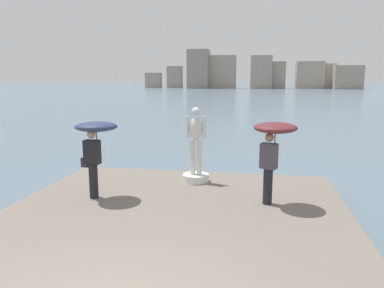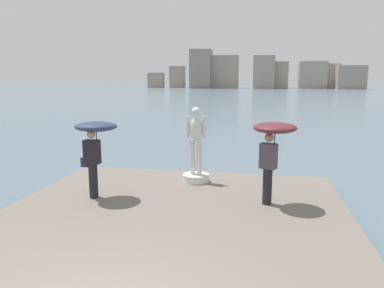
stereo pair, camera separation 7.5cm
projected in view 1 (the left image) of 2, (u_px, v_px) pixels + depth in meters
name	position (u px, v px, depth m)	size (l,w,h in m)	color
ground_plane	(241.00, 108.00, 43.19)	(400.00, 400.00, 0.00)	slate
pier	(154.00, 255.00, 6.74)	(7.90, 10.92, 0.40)	#70665B
statue_white_figure	(196.00, 157.00, 10.71)	(0.77, 0.77, 2.18)	silver
onlooker_left	(95.00, 137.00, 9.11)	(1.05, 1.06, 1.95)	black
onlooker_right	(273.00, 140.00, 8.61)	(1.32, 1.32, 1.98)	black
distant_skyline	(260.00, 74.00, 128.32)	(75.00, 13.89, 13.24)	gray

